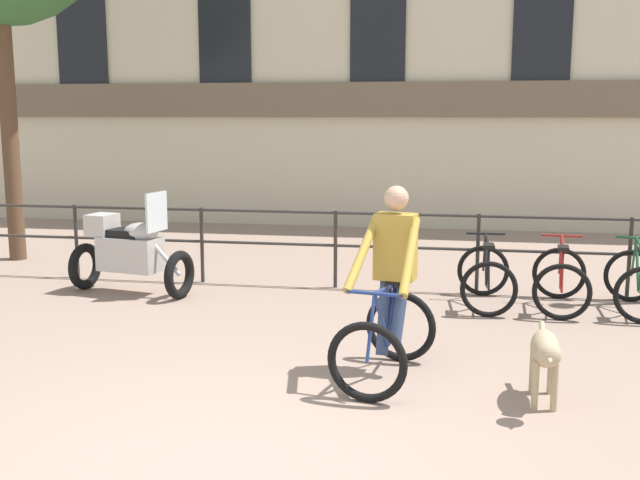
{
  "coord_description": "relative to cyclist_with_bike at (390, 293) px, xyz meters",
  "views": [
    {
      "loc": [
        1.49,
        -4.58,
        2.33
      ],
      "look_at": [
        0.2,
        2.86,
        1.05
      ],
      "focal_mm": 42.0,
      "sensor_mm": 36.0,
      "label": 1
    }
  ],
  "objects": [
    {
      "name": "cyclist_with_bike",
      "position": [
        0.0,
        0.0,
        0.0
      ],
      "size": [
        0.88,
        1.27,
        1.7
      ],
      "rotation": [
        0.0,
        0.0,
        -0.18
      ],
      "color": "black",
      "rests_on": "ground_plane"
    },
    {
      "name": "dog",
      "position": [
        1.29,
        -0.48,
        -0.32
      ],
      "size": [
        0.26,
        1.01,
        0.62
      ],
      "rotation": [
        0.0,
        0.0,
        -0.05
      ],
      "color": "tan",
      "rests_on": "ground_plane"
    },
    {
      "name": "canal_railing",
      "position": [
        -1.0,
        3.32,
        -0.05
      ],
      "size": [
        15.05,
        0.05,
        1.05
      ],
      "color": "#2D2B28",
      "rests_on": "ground_plane"
    },
    {
      "name": "parked_bicycle_mid_right",
      "position": [
        2.71,
        2.66,
        -0.41
      ],
      "size": [
        0.76,
        1.17,
        0.86
      ],
      "rotation": [
        0.0,
        0.0,
        3.05
      ],
      "color": "black",
      "rests_on": "ground_plane"
    },
    {
      "name": "parked_bicycle_near_lamp",
      "position": [
        0.96,
        2.66,
        -0.41
      ],
      "size": [
        0.68,
        1.12,
        0.86
      ],
      "rotation": [
        0.0,
        0.0,
        3.16
      ],
      "color": "black",
      "rests_on": "ground_plane"
    },
    {
      "name": "ground_plane",
      "position": [
        -1.0,
        -1.88,
        -0.76
      ],
      "size": [
        60.0,
        60.0,
        0.0
      ],
      "primitive_type": "plane",
      "color": "gray"
    },
    {
      "name": "parked_motorcycle",
      "position": [
        -3.58,
        2.51,
        -0.2
      ],
      "size": [
        1.68,
        0.93,
        1.35
      ],
      "rotation": [
        0.0,
        0.0,
        1.37
      ],
      "color": "black",
      "rests_on": "ground_plane"
    },
    {
      "name": "building_facade",
      "position": [
        -1.0,
        9.11,
        3.55
      ],
      "size": [
        18.0,
        0.72,
        8.66
      ],
      "color": "beige",
      "rests_on": "ground_plane"
    },
    {
      "name": "parked_bicycle_mid_left",
      "position": [
        1.84,
        2.66,
        -0.41
      ],
      "size": [
        0.77,
        1.17,
        0.86
      ],
      "rotation": [
        0.0,
        0.0,
        3.04
      ],
      "color": "black",
      "rests_on": "ground_plane"
    }
  ]
}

